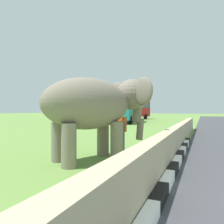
% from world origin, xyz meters
% --- Properties ---
extents(striped_curb, '(16.20, 0.20, 0.24)m').
position_xyz_m(striped_curb, '(-0.35, 3.37, 0.12)').
color(striped_curb, white).
rests_on(striped_curb, ground_plane).
extents(barrier_parapet, '(28.00, 0.36, 1.00)m').
position_xyz_m(barrier_parapet, '(2.00, 3.67, 0.50)').
color(barrier_parapet, tan).
rests_on(barrier_parapet, ground_plane).
extents(elephant, '(3.95, 3.52, 2.84)m').
position_xyz_m(elephant, '(2.60, 5.94, 1.84)').
color(elephant, gray).
rests_on(elephant, ground_plane).
extents(person_handler, '(0.40, 0.62, 1.66)m').
position_xyz_m(person_handler, '(4.03, 5.64, 0.93)').
color(person_handler, navy).
rests_on(person_handler, ground_plane).
extents(bus_teal, '(8.27, 3.64, 3.50)m').
position_xyz_m(bus_teal, '(22.26, 12.18, 2.08)').
color(bus_teal, teal).
rests_on(bus_teal, ground_plane).
extents(bus_red, '(9.22, 4.85, 3.50)m').
position_xyz_m(bus_red, '(32.51, 14.64, 2.08)').
color(bus_red, '#B21E1E').
rests_on(bus_red, ground_plane).
extents(cow_near, '(0.96, 1.93, 1.23)m').
position_xyz_m(cow_near, '(20.58, 10.79, 0.87)').
color(cow_near, tan).
rests_on(cow_near, ground_plane).
extents(hill_east, '(32.50, 26.00, 15.69)m').
position_xyz_m(hill_east, '(55.00, 35.28, 0.00)').
color(hill_east, slate).
rests_on(hill_east, ground_plane).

